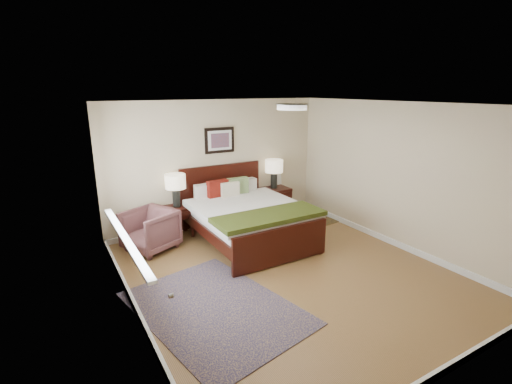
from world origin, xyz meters
TOP-DOWN VIEW (x-y plane):
  - floor at (0.00, 0.00)m, footprint 5.00×5.00m
  - back_wall at (0.00, 2.50)m, footprint 4.50×0.04m
  - front_wall at (0.00, -2.50)m, footprint 4.50×0.04m
  - left_wall at (-2.25, 0.00)m, footprint 0.04×5.00m
  - right_wall at (2.25, 0.00)m, footprint 0.04×5.00m
  - ceiling at (0.00, 0.00)m, footprint 4.50×5.00m
  - window at (-2.20, 0.70)m, footprint 0.11×2.72m
  - door at (-2.23, -1.75)m, footprint 0.06×1.00m
  - ceil_fixture at (0.00, 0.00)m, footprint 0.44×0.44m
  - bed at (0.06, 1.39)m, footprint 1.85×2.25m
  - wall_art at (0.06, 2.47)m, footprint 0.62×0.05m
  - nightstand_left at (-0.94, 2.25)m, footprint 0.48×0.44m
  - nightstand_right at (1.21, 2.26)m, footprint 0.64×0.48m
  - lamp_left at (-0.94, 2.27)m, footprint 0.38×0.38m
  - lamp_right at (1.21, 2.27)m, footprint 0.38×0.38m
  - armchair at (-1.56, 1.89)m, footprint 1.03×1.02m
  - rug_persian at (-1.35, -0.31)m, footprint 2.05×2.58m
  - rug_navy at (1.79, 1.80)m, footprint 0.88×1.20m

SIDE VIEW (x-z plane):
  - floor at x=0.00m, z-range 0.00..0.00m
  - rug_persian at x=-1.35m, z-range 0.00..0.01m
  - rug_navy at x=1.79m, z-range 0.00..0.01m
  - armchair at x=-1.56m, z-range 0.00..0.71m
  - nightstand_right at x=1.21m, z-range 0.07..0.71m
  - nightstand_left at x=-0.94m, z-range 0.17..0.74m
  - bed at x=0.06m, z-range -0.05..1.17m
  - lamp_left at x=-0.94m, z-range 0.71..1.32m
  - door at x=-2.23m, z-range -0.02..2.16m
  - lamp_right at x=1.21m, z-range 0.77..1.38m
  - back_wall at x=0.00m, z-range 0.00..2.50m
  - front_wall at x=0.00m, z-range 0.00..2.50m
  - left_wall at x=-2.25m, z-range 0.00..2.50m
  - right_wall at x=2.25m, z-range 0.00..2.50m
  - window at x=-2.20m, z-range 0.72..2.04m
  - wall_art at x=0.06m, z-range 1.47..1.97m
  - ceil_fixture at x=0.00m, z-range 2.43..2.50m
  - ceiling at x=0.00m, z-range 2.49..2.51m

